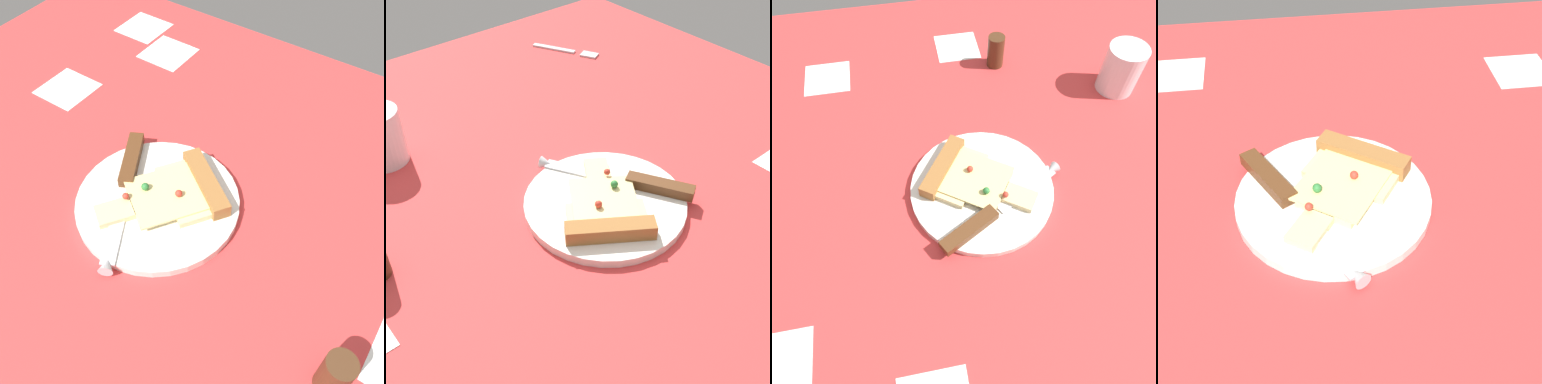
% 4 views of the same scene
% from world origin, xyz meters
% --- Properties ---
extents(ground_plane, '(1.13, 1.13, 0.03)m').
position_xyz_m(ground_plane, '(0.00, -0.00, -0.01)').
color(ground_plane, '#D13838').
rests_on(ground_plane, ground).
extents(plate, '(0.23, 0.23, 0.01)m').
position_xyz_m(plate, '(-0.00, -0.08, 0.01)').
color(plate, white).
rests_on(plate, ground_plane).
extents(pizza_slice, '(0.16, 0.19, 0.02)m').
position_xyz_m(pizza_slice, '(-0.02, -0.11, 0.02)').
color(pizza_slice, beige).
rests_on(pizza_slice, plate).
extents(knife, '(0.13, 0.22, 0.02)m').
position_xyz_m(knife, '(0.05, -0.08, 0.02)').
color(knife, silver).
rests_on(knife, plate).
extents(pepper_shaker, '(0.03, 0.03, 0.07)m').
position_xyz_m(pepper_shaker, '(-0.30, 0.01, 0.03)').
color(pepper_shaker, '#4C2D19').
rests_on(pepper_shaker, ground_plane).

